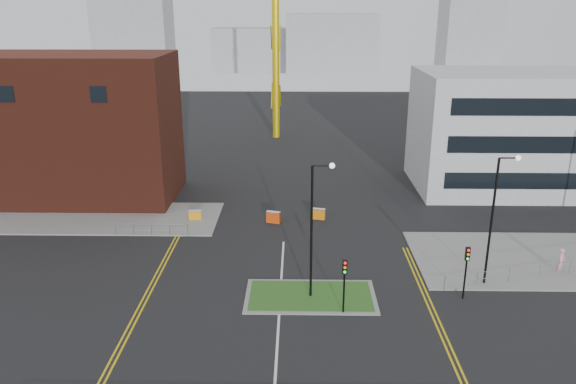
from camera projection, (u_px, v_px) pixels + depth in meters
name	position (u px, v px, depth m)	size (l,w,h in m)	color
ground	(276.00, 372.00, 29.44)	(200.00, 200.00, 0.00)	black
pavement_left	(64.00, 217.00, 50.60)	(28.00, 8.00, 0.12)	slate
pavement_right	(574.00, 259.00, 42.33)	(24.00, 10.00, 0.12)	slate
island_kerb	(311.00, 296.00, 36.97)	(8.60, 4.60, 0.08)	slate
grass_island	(311.00, 296.00, 36.97)	(8.00, 4.00, 0.12)	#20541C
brick_building	(49.00, 129.00, 54.18)	(24.20, 10.07, 14.24)	#4F1E13
office_block	(541.00, 131.00, 57.41)	(25.00, 12.20, 12.00)	#A8ABAD
streetlamp_island	(315.00, 221.00, 35.26)	(1.46, 0.36, 9.18)	black
streetlamp_right_near	(496.00, 211.00, 36.96)	(1.46, 0.36, 9.18)	black
traffic_light_island	(344.00, 276.00, 34.22)	(0.28, 0.33, 3.65)	black
traffic_light_right	(467.00, 263.00, 35.99)	(0.28, 0.33, 3.65)	black
railing_left	(151.00, 228.00, 46.44)	(6.05, 0.05, 1.10)	gray
railing_right	(570.00, 265.00, 39.75)	(19.05, 5.05, 1.10)	gray
centre_line	(277.00, 350.00, 31.33)	(0.15, 30.00, 0.01)	silver
yellow_left_a	(152.00, 281.00, 39.06)	(0.12, 24.00, 0.01)	gold
yellow_left_b	(156.00, 281.00, 39.06)	(0.12, 24.00, 0.01)	gold
yellow_right_a	(431.00, 314.00, 34.97)	(0.12, 20.00, 0.01)	gold
yellow_right_b	(436.00, 314.00, 34.96)	(0.12, 20.00, 0.01)	gold
skyline_a	(134.00, 35.00, 140.36)	(18.00, 12.00, 22.00)	gray
skyline_b	(331.00, 45.00, 149.97)	(24.00, 12.00, 16.00)	gray
skyline_c	(470.00, 22.00, 142.75)	(14.00, 12.00, 28.00)	gray
skyline_d	(266.00, 50.00, 160.38)	(30.00, 12.00, 12.00)	gray
pedestrian	(561.00, 261.00, 39.92)	(0.70, 0.46, 1.92)	pink
barrier_left	(195.00, 215.00, 49.92)	(1.15, 0.46, 0.95)	orange
barrier_mid	(318.00, 213.00, 50.23)	(1.24, 0.64, 0.99)	orange
barrier_right	(273.00, 217.00, 49.40)	(1.29, 0.77, 1.03)	#D0400B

